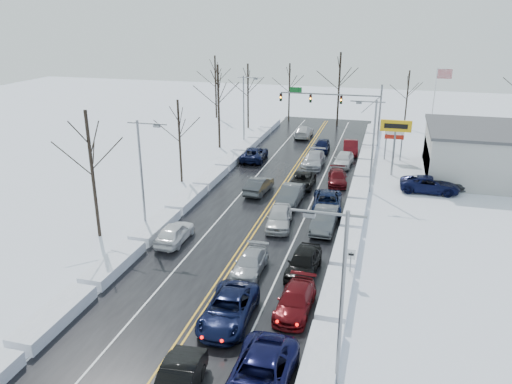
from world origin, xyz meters
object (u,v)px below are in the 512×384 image
(traffic_signal_mast, at_px, (341,103))
(oncoming_car_0, at_px, (259,193))
(flagpole, at_px, (435,101))
(tires_plus_sign, at_px, (396,130))

(traffic_signal_mast, xyz_separation_m, oncoming_car_0, (-5.34, -21.14, -5.48))
(oncoming_car_0, bearing_deg, flagpole, -121.64)
(traffic_signal_mast, xyz_separation_m, flagpole, (11.72, 2.01, 0.45))
(tires_plus_sign, bearing_deg, traffic_signal_mast, 120.46)
(tires_plus_sign, bearing_deg, flagpole, 71.56)
(tires_plus_sign, xyz_separation_m, oncoming_car_0, (-12.40, -9.14, -4.99))
(traffic_signal_mast, relative_size, oncoming_car_0, 2.80)
(tires_plus_sign, height_order, flagpole, flagpole)
(traffic_signal_mast, height_order, flagpole, flagpole)
(flagpole, relative_size, oncoming_car_0, 2.11)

